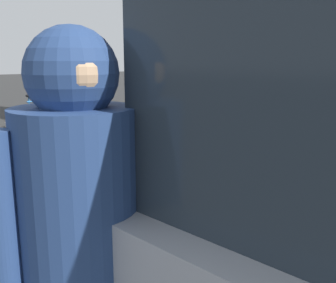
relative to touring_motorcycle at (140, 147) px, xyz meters
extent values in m
plane|color=#2D2D2D|center=(0.03, -0.49, -0.60)|extent=(80.00, 80.00, 0.00)
torus|color=black|center=(0.88, -0.15, -0.28)|extent=(0.64, 0.18, 0.64)
cylinder|color=silver|center=(0.88, -0.15, -0.28)|extent=(0.17, 0.08, 0.16)
torus|color=black|center=(-0.63, 0.05, -0.28)|extent=(0.64, 0.18, 0.64)
cylinder|color=silver|center=(-0.63, 0.05, -0.28)|extent=(0.17, 0.08, 0.16)
cube|color=silver|center=(0.07, -0.04, -0.23)|extent=(0.48, 0.36, 0.32)
cylinder|color=silver|center=(0.12, -0.05, -0.06)|extent=(0.99, 0.19, 0.06)
ellipsoid|color=black|center=(0.32, -0.08, 0.24)|extent=(0.55, 0.35, 0.26)
cube|color=black|center=(-0.09, -0.02, 0.18)|extent=(0.63, 0.32, 0.11)
cube|color=black|center=(-0.42, 0.02, 0.16)|extent=(0.31, 0.26, 0.18)
cylinder|color=silver|center=(0.88, -0.15, 0.04)|extent=(0.35, 0.12, 0.67)
cylinder|color=black|center=(0.76, -0.14, 0.44)|extent=(0.12, 0.62, 0.04)
cube|color=silver|center=(0.84, -0.15, 0.62)|extent=(0.19, 0.34, 0.35)
sphere|color=#EAEACC|center=(0.92, -0.16, 0.30)|extent=(0.14, 0.14, 0.14)
cube|color=#A9A9A9|center=(-0.34, 0.25, 0.00)|extent=(0.46, 0.26, 0.44)
cube|color=black|center=(-0.34, 0.36, 0.00)|extent=(0.37, 0.07, 0.03)
ellipsoid|color=black|center=(-0.37, 0.02, 0.34)|extent=(0.52, 0.38, 0.28)
torus|color=black|center=(-1.13, 0.32, -0.26)|extent=(0.68, 0.12, 0.68)
torus|color=black|center=(-2.15, 0.20, -0.26)|extent=(0.68, 0.12, 0.68)
cylinder|color=#B22323|center=(-1.64, 0.26, 0.02)|extent=(0.57, 0.10, 0.04)
cylinder|color=#B22323|center=(-1.84, 0.24, -0.14)|extent=(0.44, 0.09, 0.32)
cylinder|color=#B22323|center=(-1.82, 0.24, 0.14)|extent=(0.03, 0.03, 0.30)
ellipsoid|color=black|center=(-1.82, 0.24, 0.30)|extent=(0.23, 0.13, 0.06)
cylinder|color=#B22323|center=(-1.18, 0.32, 0.26)|extent=(0.08, 0.48, 0.03)
cylinder|color=navy|center=(2.37, -2.17, 0.53)|extent=(0.45, 0.45, 0.65)
sphere|color=navy|center=(2.37, -2.17, 0.96)|extent=(0.28, 0.28, 0.28)
sphere|color=tan|center=(2.43, -2.18, 0.96)|extent=(0.17, 0.17, 0.17)
cylinder|color=navy|center=(2.41, -1.95, 0.50)|extent=(0.10, 0.10, 0.62)
cylinder|color=navy|center=(2.32, -2.40, 0.50)|extent=(0.10, 0.10, 0.62)
cube|color=silver|center=(-0.72, 1.81, 0.02)|extent=(0.55, 0.20, 1.00)
cube|color=silver|center=(-0.72, 2.03, 0.02)|extent=(0.55, 0.20, 1.00)
torus|color=black|center=(-3.08, 0.29, -0.24)|extent=(0.72, 0.13, 0.72)
torus|color=black|center=(-4.13, 0.42, -0.24)|extent=(0.72, 0.13, 0.72)
cylinder|color=#1E5999|center=(-3.61, 0.35, 0.04)|extent=(0.58, 0.10, 0.04)
cylinder|color=#1E5999|center=(-3.82, 0.38, -0.12)|extent=(0.46, 0.09, 0.33)
cylinder|color=#1E5999|center=(-3.80, 0.38, 0.16)|extent=(0.03, 0.03, 0.30)
ellipsoid|color=black|center=(-3.80, 0.38, 0.32)|extent=(0.23, 0.13, 0.06)
cylinder|color=#1E5999|center=(-3.13, 0.30, 0.28)|extent=(0.08, 0.48, 0.03)
camera|label=1|loc=(3.39, -2.75, 1.00)|focal=41.15mm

